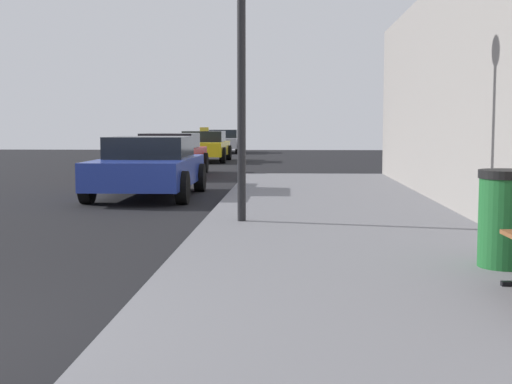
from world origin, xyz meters
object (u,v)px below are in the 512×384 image
(car_blue, at_px, (149,166))
(car_yellow, at_px, (204,146))
(car_red, at_px, (169,154))
(street_lamp, at_px, (241,16))
(car_silver, at_px, (224,141))
(trash_bin, at_px, (507,218))

(car_blue, relative_size, car_yellow, 0.98)
(car_blue, height_order, car_red, same)
(street_lamp, relative_size, car_red, 0.95)
(car_silver, bearing_deg, car_blue, 91.53)
(trash_bin, distance_m, street_lamp, 4.87)
(trash_bin, relative_size, car_blue, 0.22)
(street_lamp, xyz_separation_m, car_yellow, (-2.90, 19.81, -2.37))
(car_blue, xyz_separation_m, car_red, (-0.64, 6.43, 0.00))
(trash_bin, bearing_deg, car_red, 111.39)
(car_blue, distance_m, car_red, 6.47)
(car_red, bearing_deg, car_silver, -89.92)
(car_red, height_order, car_yellow, car_yellow)
(car_blue, distance_m, car_yellow, 14.97)
(trash_bin, xyz_separation_m, car_red, (-5.68, 14.51, 0.03))
(car_blue, height_order, car_silver, same)
(street_lamp, relative_size, car_blue, 1.00)
(street_lamp, bearing_deg, car_silver, 95.70)
(trash_bin, bearing_deg, street_lamp, 130.60)
(street_lamp, bearing_deg, trash_bin, -49.40)
(car_blue, xyz_separation_m, car_yellow, (-0.61, 14.95, 0.00))
(car_red, bearing_deg, car_blue, 95.65)
(trash_bin, height_order, street_lamp, street_lamp)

